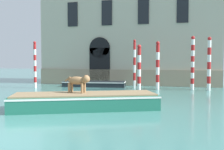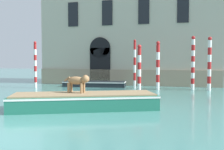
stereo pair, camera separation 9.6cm
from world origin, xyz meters
name	(u,v)px [view 2 (the right image)]	position (x,y,z in m)	size (l,w,h in m)	color
ground_plane	(1,137)	(0.00, 0.00, 0.00)	(120.00, 120.00, 0.00)	#427A75
boat_foreground	(84,101)	(0.75, 4.64, 0.37)	(6.60, 4.22, 0.69)	#1E6651
dog_on_deck	(78,81)	(0.44, 4.70, 1.23)	(1.24, 0.44, 0.82)	#997047
boat_moored_near_palazzo	(95,84)	(-1.95, 14.40, 0.23)	(5.22, 2.00, 0.44)	black
mooring_pole_0	(35,64)	(-6.10, 12.22, 1.84)	(0.21, 0.21, 3.65)	white
mooring_pole_1	(193,63)	(5.81, 14.15, 2.00)	(0.27, 0.27, 3.96)	white
mooring_pole_2	(139,67)	(2.06, 12.38, 1.66)	(0.27, 0.27, 3.28)	white
mooring_pole_3	(158,65)	(3.31, 13.26, 1.80)	(0.27, 0.27, 3.56)	white
mooring_pole_4	(209,64)	(6.90, 13.52, 1.93)	(0.27, 0.27, 3.83)	white
mooring_pole_5	(135,64)	(1.47, 14.01, 1.90)	(0.20, 0.20, 3.78)	white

